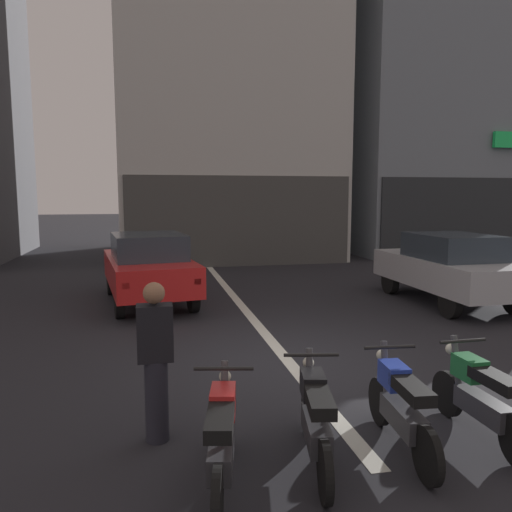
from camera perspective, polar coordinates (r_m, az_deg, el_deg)
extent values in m
plane|color=#232328|center=(7.60, 3.98, -12.38)|extent=(120.00, 120.00, 0.00)
cube|color=silver|center=(13.28, -3.31, -3.86)|extent=(0.20, 18.00, 0.01)
cube|color=silver|center=(22.98, -4.03, 27.61)|extent=(8.35, 8.42, 21.15)
cube|color=#454543|center=(17.36, -1.73, 4.06)|extent=(8.02, 0.10, 3.20)
cube|color=gray|center=(25.53, 18.88, 21.40)|extent=(8.12, 8.11, 17.96)
cube|color=#292C30|center=(21.29, 23.79, 4.03)|extent=(7.79, 0.10, 3.20)
cube|color=#1EE566|center=(22.26, 27.59, 11.89)|extent=(1.58, 0.16, 0.62)
cylinder|color=black|center=(13.07, -16.53, -2.92)|extent=(0.27, 0.66, 0.64)
cylinder|color=black|center=(13.25, -9.83, -2.59)|extent=(0.27, 0.66, 0.64)
cylinder|color=black|center=(10.53, -15.61, -5.29)|extent=(0.27, 0.66, 0.64)
cylinder|color=black|center=(10.75, -7.32, -4.82)|extent=(0.27, 0.66, 0.64)
cube|color=red|center=(11.80, -12.44, -1.74)|extent=(2.30, 4.30, 0.66)
cube|color=#2D3842|center=(11.57, -12.42, 1.14)|extent=(1.80, 2.16, 0.56)
cube|color=red|center=(9.73, -14.94, -3.39)|extent=(0.15, 0.08, 0.12)
cube|color=red|center=(9.95, -6.84, -2.96)|extent=(0.15, 0.08, 0.12)
cylinder|color=black|center=(13.08, 15.33, -2.87)|extent=(0.18, 0.64, 0.64)
cylinder|color=black|center=(13.86, 21.03, -2.54)|extent=(0.18, 0.64, 0.64)
cylinder|color=black|center=(10.89, 21.67, -5.12)|extent=(0.18, 0.64, 0.64)
cube|color=#B7BABF|center=(12.30, 21.40, -1.71)|extent=(1.77, 4.10, 0.66)
cube|color=#2D3842|center=(12.11, 21.92, 1.04)|extent=(1.55, 1.97, 0.56)
cube|color=red|center=(10.27, 24.35, -3.25)|extent=(0.14, 0.06, 0.12)
cylinder|color=black|center=(5.11, -3.56, -19.38)|extent=(0.18, 0.52, 0.52)
cylinder|color=black|center=(4.12, -4.52, -26.55)|extent=(0.18, 0.52, 0.52)
cube|color=#38383D|center=(4.51, -4.03, -21.68)|extent=(0.35, 0.76, 0.22)
cube|color=black|center=(4.21, -4.21, -18.53)|extent=(0.34, 0.63, 0.12)
cube|color=red|center=(4.59, -3.86, -16.52)|extent=(0.29, 0.40, 0.24)
cylinder|color=#4C4C51|center=(4.82, -3.70, -16.21)|extent=(0.12, 0.25, 0.70)
cylinder|color=black|center=(4.62, -3.79, -12.95)|extent=(0.55, 0.15, 0.04)
sphere|color=silver|center=(4.87, -3.63, -13.81)|extent=(0.12, 0.12, 0.12)
cylinder|color=black|center=(5.48, 6.00, -17.51)|extent=(0.17, 0.52, 0.52)
cylinder|color=black|center=(4.47, 8.04, -23.63)|extent=(0.17, 0.52, 0.52)
cube|color=#38383D|center=(4.87, 7.01, -19.38)|extent=(0.34, 0.76, 0.22)
cube|color=black|center=(4.58, 7.37, -16.34)|extent=(0.33, 0.63, 0.12)
cube|color=black|center=(4.97, 6.63, -14.66)|extent=(0.28, 0.40, 0.24)
cylinder|color=#4C4C51|center=(5.19, 6.27, -14.46)|extent=(0.11, 0.25, 0.70)
cylinder|color=black|center=(5.01, 6.45, -11.37)|extent=(0.55, 0.14, 0.04)
sphere|color=silver|center=(5.25, 6.11, -12.25)|extent=(0.12, 0.12, 0.12)
cylinder|color=black|center=(5.84, 14.18, -16.07)|extent=(0.12, 0.52, 0.52)
cylinder|color=black|center=(4.89, 19.32, -21.08)|extent=(0.12, 0.52, 0.52)
cube|color=#38383D|center=(5.27, 16.76, -17.51)|extent=(0.27, 0.75, 0.22)
cube|color=black|center=(5.00, 17.64, -14.56)|extent=(0.28, 0.62, 0.12)
cube|color=#233DB7|center=(5.36, 15.77, -13.22)|extent=(0.25, 0.38, 0.24)
cylinder|color=#4C4C51|center=(5.57, 14.86, -13.13)|extent=(0.09, 0.24, 0.70)
cylinder|color=black|center=(5.40, 15.29, -10.20)|extent=(0.55, 0.09, 0.04)
sphere|color=silver|center=(5.63, 14.44, -11.10)|extent=(0.12, 0.12, 0.12)
cylinder|color=black|center=(6.27, 21.37, -14.68)|extent=(0.07, 0.52, 0.52)
cube|color=#38383D|center=(5.76, 24.96, -15.67)|extent=(0.20, 0.74, 0.22)
cube|color=black|center=(5.53, 26.16, -12.85)|extent=(0.22, 0.60, 0.12)
cube|color=#1E7238|center=(5.84, 23.60, -11.84)|extent=(0.22, 0.36, 0.24)
cylinder|color=#4C4C51|center=(6.03, 22.33, -11.85)|extent=(0.07, 0.24, 0.70)
cylinder|color=black|center=(5.87, 22.93, -9.10)|extent=(0.55, 0.04, 0.04)
sphere|color=silver|center=(6.08, 21.73, -10.01)|extent=(0.12, 0.12, 0.12)
cylinder|color=#23232D|center=(5.37, -11.48, -16.15)|extent=(0.24, 0.24, 0.86)
cube|color=black|center=(5.13, -11.68, -8.74)|extent=(0.36, 0.22, 0.58)
sphere|color=#9E7051|center=(5.03, -11.80, -4.24)|extent=(0.22, 0.22, 0.22)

